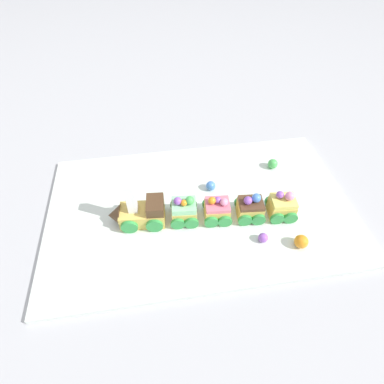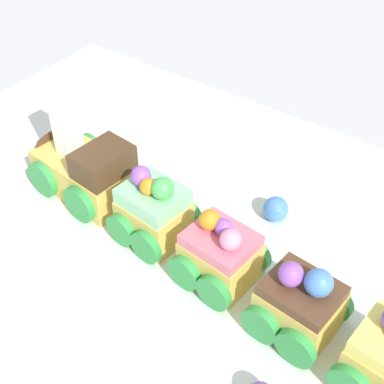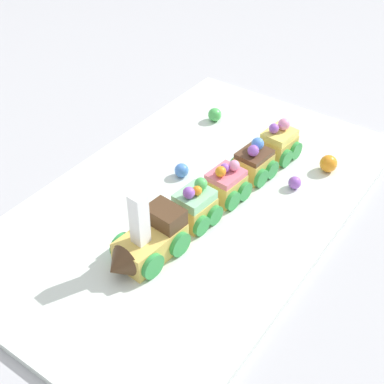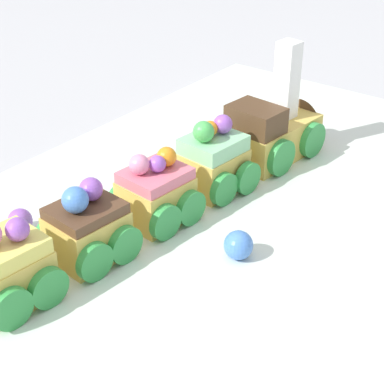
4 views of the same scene
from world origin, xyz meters
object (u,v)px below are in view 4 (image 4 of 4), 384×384
at_px(cake_car_mint, 213,162).
at_px(cake_car_lemon, 7,270).
at_px(gumball_purple, 20,221).
at_px(gumball_blue, 238,245).
at_px(cake_car_strawberry, 156,194).
at_px(cake_train_locomotive, 278,128).
at_px(cake_car_chocolate, 87,230).

relative_size(cake_car_mint, cake_car_lemon, 1.02).
height_order(gumball_purple, gumball_blue, gumball_blue).
bearing_deg(cake_car_strawberry, cake_car_mint, 0.03).
height_order(cake_car_strawberry, cake_car_lemon, cake_car_lemon).
xyz_separation_m(cake_train_locomotive, gumball_blue, (-0.19, -0.08, -0.02)).
height_order(cake_train_locomotive, cake_car_mint, cake_train_locomotive).
xyz_separation_m(cake_car_strawberry, cake_car_chocolate, (-0.08, 0.01, -0.00)).
xyz_separation_m(cake_car_mint, cake_car_strawberry, (-0.08, 0.01, -0.00)).
bearing_deg(gumball_blue, cake_car_lemon, 144.51).
xyz_separation_m(cake_train_locomotive, cake_car_chocolate, (-0.26, 0.03, -0.00)).
bearing_deg(cake_car_lemon, gumball_blue, -30.05).
distance_m(cake_car_chocolate, gumball_purple, 0.08).
distance_m(gumball_purple, gumball_blue, 0.20).
xyz_separation_m(cake_train_locomotive, cake_car_strawberry, (-0.18, 0.02, -0.00)).
relative_size(cake_car_strawberry, cake_car_chocolate, 0.99).
xyz_separation_m(cake_car_strawberry, cake_car_lemon, (-0.16, 0.01, 0.00)).
height_order(cake_car_chocolate, cake_car_lemon, cake_car_lemon).
bearing_deg(gumball_purple, cake_car_mint, -28.50).
relative_size(cake_car_strawberry, gumball_blue, 2.83).
bearing_deg(gumball_purple, cake_car_strawberry, -43.09).
xyz_separation_m(cake_train_locomotive, cake_car_lemon, (-0.34, 0.03, -0.00)).
bearing_deg(cake_train_locomotive, cake_car_lemon, -179.97).
distance_m(cake_train_locomotive, gumball_purple, 0.29).
distance_m(cake_car_strawberry, cake_car_chocolate, 0.08).
bearing_deg(gumball_blue, cake_train_locomotive, 21.89).
bearing_deg(cake_car_chocolate, cake_car_mint, 0.03).
height_order(cake_car_lemon, gumball_blue, cake_car_lemon).
distance_m(cake_car_chocolate, gumball_blue, 0.13).
relative_size(cake_train_locomotive, cake_car_mint, 1.77).
relative_size(cake_car_mint, gumball_purple, 3.45).
bearing_deg(gumball_blue, cake_car_mint, 46.29).
height_order(cake_train_locomotive, gumball_blue, cake_train_locomotive).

